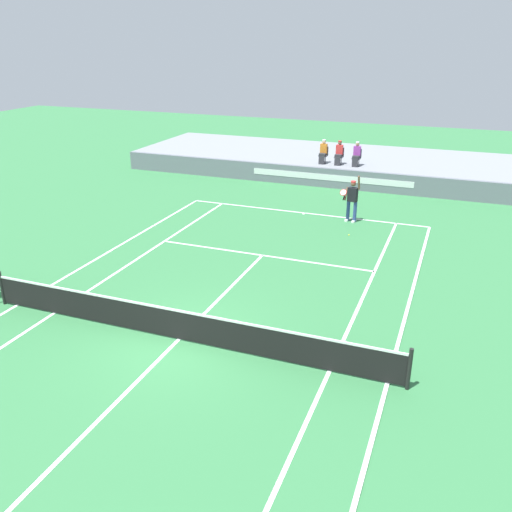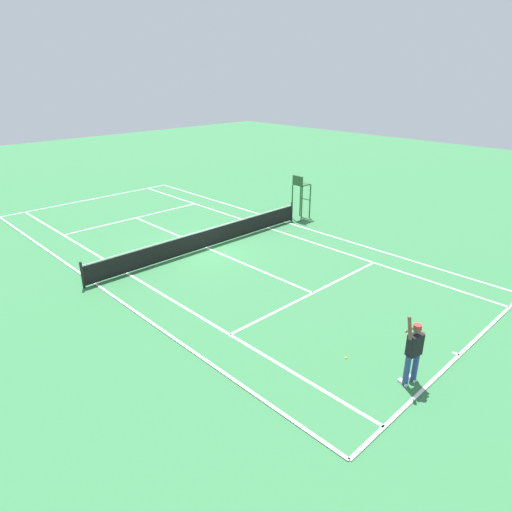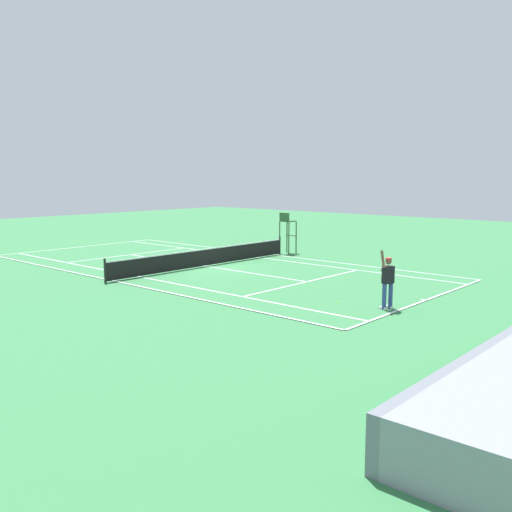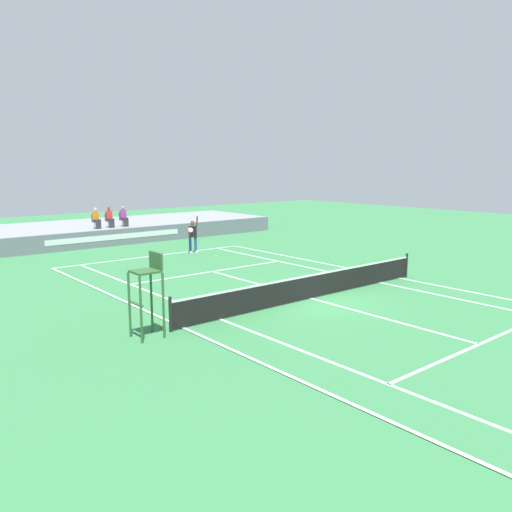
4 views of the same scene
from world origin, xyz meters
TOP-DOWN VIEW (x-y plane):
  - ground_plane at (0.00, 0.00)m, footprint 80.00×80.00m
  - court at (0.00, 0.00)m, footprint 11.08×23.88m
  - net at (0.00, 0.00)m, footprint 11.98×0.10m
  - tennis_player at (2.21, 11.47)m, footprint 0.82×0.61m
  - tennis_ball at (2.52, 9.67)m, footprint 0.07×0.07m
  - umpire_chair at (-6.64, 0.00)m, footprint 0.77×0.77m

SIDE VIEW (x-z plane):
  - ground_plane at x=0.00m, z-range 0.00..0.00m
  - court at x=0.00m, z-range 0.00..0.02m
  - tennis_ball at x=2.52m, z-range 0.00..0.07m
  - net at x=0.00m, z-range -0.01..1.06m
  - tennis_player at x=2.21m, z-range -0.05..2.04m
  - umpire_chair at x=-6.64m, z-range 0.34..2.78m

